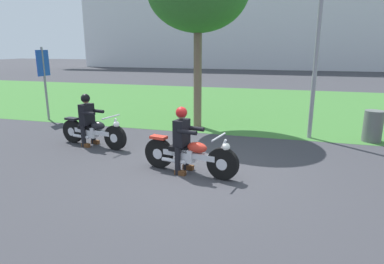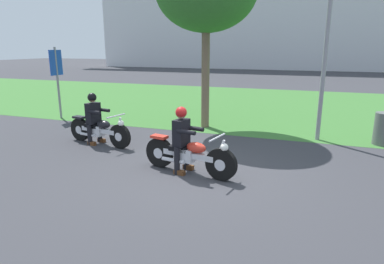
{
  "view_description": "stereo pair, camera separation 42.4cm",
  "coord_description": "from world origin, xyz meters",
  "px_view_note": "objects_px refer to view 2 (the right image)",
  "views": [
    {
      "loc": [
        1.79,
        -6.49,
        2.59
      ],
      "look_at": [
        -0.12,
        0.05,
        0.85
      ],
      "focal_mm": 31.12,
      "sensor_mm": 36.0,
      "label": 1
    },
    {
      "loc": [
        2.19,
        -6.36,
        2.59
      ],
      "look_at": [
        -0.12,
        0.05,
        0.85
      ],
      "focal_mm": 31.12,
      "sensor_mm": 36.0,
      "label": 2
    }
  ],
  "objects_px": {
    "motorcycle_lead": "(189,155)",
    "rider_lead": "(182,134)",
    "trash_can": "(384,129)",
    "streetlight_pole": "(334,13)",
    "rider_follow": "(94,114)",
    "sign_banner": "(57,72)",
    "motorcycle_follow": "(99,130)"
  },
  "relations": [
    {
      "from": "streetlight_pole",
      "to": "trash_can",
      "type": "height_order",
      "value": "streetlight_pole"
    },
    {
      "from": "rider_follow",
      "to": "sign_banner",
      "type": "bearing_deg",
      "value": 154.13
    },
    {
      "from": "motorcycle_lead",
      "to": "rider_lead",
      "type": "height_order",
      "value": "rider_lead"
    },
    {
      "from": "motorcycle_lead",
      "to": "sign_banner",
      "type": "relative_size",
      "value": 0.83
    },
    {
      "from": "streetlight_pole",
      "to": "trash_can",
      "type": "distance_m",
      "value": 3.39
    },
    {
      "from": "motorcycle_lead",
      "to": "rider_follow",
      "type": "height_order",
      "value": "rider_follow"
    },
    {
      "from": "rider_lead",
      "to": "rider_follow",
      "type": "distance_m",
      "value": 3.28
    },
    {
      "from": "streetlight_pole",
      "to": "trash_can",
      "type": "bearing_deg",
      "value": 2.59
    },
    {
      "from": "streetlight_pole",
      "to": "trash_can",
      "type": "relative_size",
      "value": 6.23
    },
    {
      "from": "rider_lead",
      "to": "rider_follow",
      "type": "bearing_deg",
      "value": 169.37
    },
    {
      "from": "trash_can",
      "to": "sign_banner",
      "type": "bearing_deg",
      "value": -179.38
    },
    {
      "from": "motorcycle_follow",
      "to": "rider_follow",
      "type": "distance_m",
      "value": 0.46
    },
    {
      "from": "rider_follow",
      "to": "motorcycle_follow",
      "type": "bearing_deg",
      "value": -0.82
    },
    {
      "from": "motorcycle_lead",
      "to": "rider_follow",
      "type": "relative_size",
      "value": 1.53
    },
    {
      "from": "rider_lead",
      "to": "streetlight_pole",
      "type": "distance_m",
      "value": 5.36
    },
    {
      "from": "motorcycle_lead",
      "to": "streetlight_pole",
      "type": "bearing_deg",
      "value": 65.02
    },
    {
      "from": "motorcycle_lead",
      "to": "rider_follow",
      "type": "bearing_deg",
      "value": 169.85
    },
    {
      "from": "rider_follow",
      "to": "streetlight_pole",
      "type": "xyz_separation_m",
      "value": [
        5.91,
        2.5,
        2.64
      ]
    },
    {
      "from": "rider_lead",
      "to": "trash_can",
      "type": "bearing_deg",
      "value": 51.35
    },
    {
      "from": "motorcycle_follow",
      "to": "rider_follow",
      "type": "relative_size",
      "value": 1.52
    },
    {
      "from": "motorcycle_follow",
      "to": "sign_banner",
      "type": "height_order",
      "value": "sign_banner"
    },
    {
      "from": "motorcycle_follow",
      "to": "trash_can",
      "type": "relative_size",
      "value": 2.41
    },
    {
      "from": "rider_follow",
      "to": "trash_can",
      "type": "distance_m",
      "value": 7.9
    },
    {
      "from": "rider_lead",
      "to": "motorcycle_follow",
      "type": "xyz_separation_m",
      "value": [
        -2.89,
        1.16,
        -0.43
      ]
    },
    {
      "from": "motorcycle_follow",
      "to": "rider_follow",
      "type": "bearing_deg",
      "value": 179.18
    },
    {
      "from": "rider_lead",
      "to": "sign_banner",
      "type": "distance_m",
      "value": 7.38
    },
    {
      "from": "motorcycle_lead",
      "to": "sign_banner",
      "type": "xyz_separation_m",
      "value": [
        -6.51,
        3.69,
        1.32
      ]
    },
    {
      "from": "rider_lead",
      "to": "motorcycle_follow",
      "type": "relative_size",
      "value": 0.66
    },
    {
      "from": "streetlight_pole",
      "to": "sign_banner",
      "type": "relative_size",
      "value": 2.12
    },
    {
      "from": "trash_can",
      "to": "motorcycle_lead",
      "type": "bearing_deg",
      "value": -138.12
    },
    {
      "from": "rider_follow",
      "to": "sign_banner",
      "type": "xyz_separation_m",
      "value": [
        -3.29,
        2.45,
        0.9
      ]
    },
    {
      "from": "motorcycle_follow",
      "to": "rider_follow",
      "type": "height_order",
      "value": "rider_follow"
    }
  ]
}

